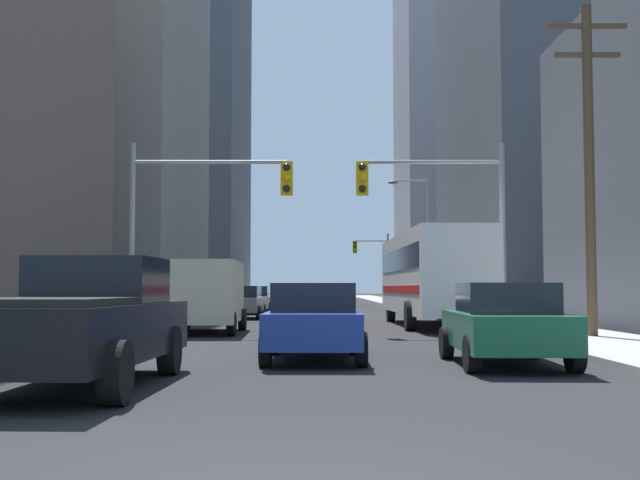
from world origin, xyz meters
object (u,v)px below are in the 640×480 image
traffic_signal_near_left (205,203)px  traffic_signal_near_right (440,203)px  city_bus (433,274)px  sedan_blue (316,321)px  sedan_silver (256,300)px  traffic_signal_far_right (375,257)px  sedan_grey (244,302)px  pickup_truck_black (85,322)px  sedan_green (507,324)px  cargo_van_beige (209,292)px

traffic_signal_near_left → traffic_signal_near_right: same height
city_bus → sedan_blue: city_bus is taller
sedan_silver → traffic_signal_far_right: size_ratio=0.71×
sedan_grey → sedan_silver: same height
sedan_grey → traffic_signal_near_right: traffic_signal_near_right is taller
pickup_truck_black → sedan_green: bearing=24.8°
traffic_signal_near_left → sedan_blue: bearing=-68.8°
sedan_blue → sedan_grey: size_ratio=0.99×
city_bus → traffic_signal_far_right: size_ratio=1.93×
pickup_truck_black → cargo_van_beige: size_ratio=1.03×
pickup_truck_black → city_bus: bearing=67.4°
city_bus → sedan_silver: city_bus is taller
city_bus → traffic_signal_near_right: size_ratio=1.93×
sedan_silver → traffic_signal_near_right: 20.78m
sedan_grey → traffic_signal_far_right: 31.13m
city_bus → sedan_grey: size_ratio=2.71×
traffic_signal_near_left → sedan_grey: bearing=89.8°
cargo_van_beige → sedan_silver: bearing=90.2°
traffic_signal_near_right → sedan_silver: bearing=111.1°
city_bus → cargo_van_beige: 8.95m
cargo_van_beige → sedan_silver: 18.73m
pickup_truck_black → traffic_signal_far_right: bearing=81.9°
city_bus → pickup_truck_black: (-7.60, -18.21, -1.00)m
sedan_green → pickup_truck_black: bearing=-155.2°
pickup_truck_black → traffic_signal_near_left: traffic_signal_near_left is taller
city_bus → pickup_truck_black: 19.76m
cargo_van_beige → sedan_grey: size_ratio=1.24×
sedan_green → sedan_blue: size_ratio=1.01×
sedan_green → traffic_signal_near_left: (-7.08, 10.20, 3.33)m
city_bus → traffic_signal_near_left: size_ratio=1.93×
sedan_blue → traffic_signal_far_right: 51.69m
sedan_silver → traffic_signal_near_left: (-0.02, -19.14, 3.33)m
pickup_truck_black → sedan_blue: (3.31, 4.20, -0.16)m
sedan_silver → traffic_signal_near_left: bearing=-90.0°
pickup_truck_black → traffic_signal_near_left: 13.74m
sedan_blue → traffic_signal_far_right: (4.59, 51.38, 3.24)m
sedan_grey → traffic_signal_near_right: size_ratio=0.71×
pickup_truck_black → sedan_blue: pickup_truck_black is taller
cargo_van_beige → pickup_truck_black: bearing=-89.4°
sedan_silver → traffic_signal_near_right: size_ratio=0.71×
pickup_truck_black → sedan_grey: (-0.19, 25.69, -0.16)m
city_bus → traffic_signal_near_right: traffic_signal_near_right is taller
sedan_green → sedan_silver: 30.18m
traffic_signal_far_right → sedan_green: bearing=-91.2°
traffic_signal_near_left → sedan_silver: bearing=90.0°
sedan_blue → sedan_silver: size_ratio=1.00×
pickup_truck_black → sedan_grey: pickup_truck_black is taller
cargo_van_beige → traffic_signal_near_left: size_ratio=0.88×
cargo_van_beige → sedan_silver: size_ratio=1.25×
city_bus → pickup_truck_black: bearing=-112.6°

